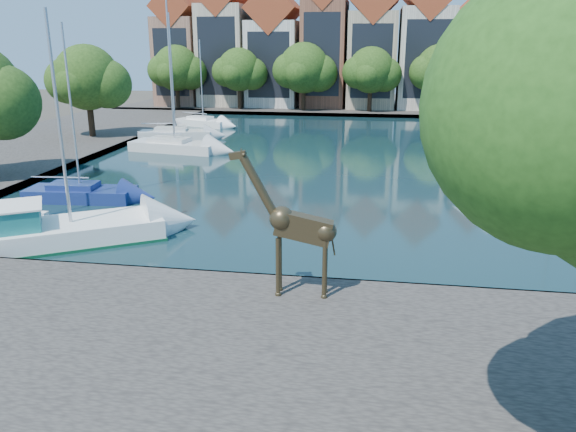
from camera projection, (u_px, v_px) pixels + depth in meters
name	position (u px, v px, depth m)	size (l,w,h in m)	color
ground	(289.00, 288.00, 20.39)	(160.00, 160.00, 0.00)	#38332B
water_basin	(337.00, 157.00, 43.02)	(38.00, 50.00, 0.08)	black
near_quay	(245.00, 397.00, 13.72)	(50.00, 14.00, 0.50)	#46413C
far_quay	(354.00, 108.00, 73.13)	(60.00, 16.00, 0.50)	#46413C
left_quay	(36.00, 146.00, 46.63)	(14.00, 52.00, 0.50)	#46413C
townhouse_west_end	(182.00, 51.00, 74.39)	(5.44, 9.18, 14.93)	#92654F
townhouse_west_mid	(226.00, 44.00, 73.25)	(5.94, 9.18, 16.79)	#C0AE93
townhouse_west_inner	(275.00, 51.00, 72.55)	(6.43, 9.18, 15.15)	silver
townhouse_center	(325.00, 43.00, 71.29)	(5.44, 9.18, 16.93)	brown
townhouse_east_inner	(372.00, 48.00, 70.60)	(5.94, 9.18, 15.79)	tan
townhouse_east_mid	(425.00, 45.00, 69.53)	(6.43, 9.18, 16.65)	beige
townhouse_east_end	(479.00, 54.00, 68.87)	(5.44, 9.18, 14.43)	brown
far_tree_far_west	(177.00, 70.00, 69.70)	(7.28, 5.60, 7.68)	#332114
far_tree_west	(240.00, 71.00, 68.55)	(6.76, 5.20, 7.36)	#332114
far_tree_mid_west	(305.00, 70.00, 67.31)	(7.80, 6.00, 8.00)	#332114
far_tree_mid_east	(372.00, 72.00, 66.18)	(7.02, 5.40, 7.52)	#332114
far_tree_east	(441.00, 71.00, 64.97)	(7.54, 5.80, 7.84)	#332114
far_tree_far_east	(513.00, 73.00, 63.84)	(6.76, 5.20, 7.36)	#332114
side_tree_left_far	(88.00, 80.00, 48.42)	(7.28, 5.60, 7.88)	#332114
giraffe_statue	(295.00, 227.00, 18.05)	(3.36, 0.62, 4.80)	#3C311E
motorsailer	(34.00, 230.00, 24.01)	(10.06, 7.76, 9.76)	white
sailboat_left_b	(81.00, 191.00, 31.14)	(6.02, 2.46, 9.43)	navy
sailboat_left_c	(175.00, 144.00, 45.03)	(7.48, 3.65, 11.92)	silver
sailboat_left_d	(176.00, 133.00, 50.63)	(6.68, 3.58, 10.83)	silver
sailboat_left_e	(203.00, 121.00, 58.56)	(6.13, 3.96, 8.66)	white
sailboat_right_a	(555.00, 205.00, 28.27)	(7.65, 5.28, 10.22)	white
sailboat_right_c	(533.00, 148.00, 43.49)	(5.17, 1.87, 9.08)	silver
sailboat_right_d	(497.00, 123.00, 56.70)	(6.24, 3.46, 10.84)	silver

